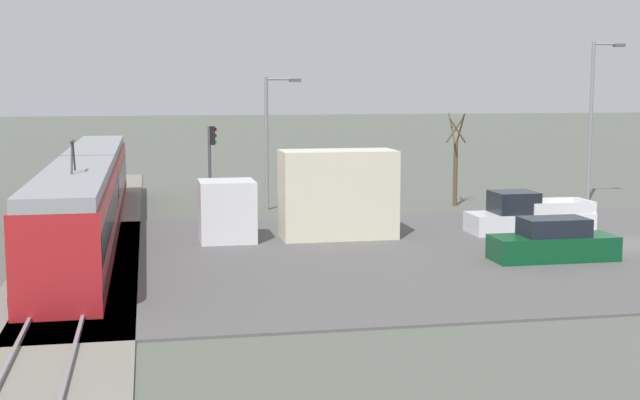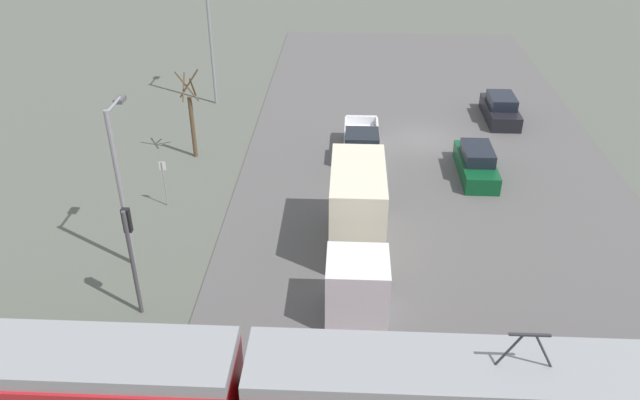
# 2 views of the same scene
# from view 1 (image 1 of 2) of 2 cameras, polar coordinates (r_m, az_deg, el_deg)

# --- Properties ---
(ground_plane) EXTENTS (320.00, 320.00, 0.00)m
(ground_plane) POSITION_cam_1_polar(r_m,az_deg,el_deg) (38.99, 18.89, -2.83)
(ground_plane) COLOR #565B51
(road_surface) EXTENTS (20.58, 46.54, 0.08)m
(road_surface) POSITION_cam_1_polar(r_m,az_deg,el_deg) (38.98, 18.89, -2.77)
(road_surface) COLOR #565454
(road_surface) RESTS_ON ground
(rail_bed) EXTENTS (66.43, 4.40, 0.22)m
(rail_bed) POSITION_cam_1_polar(r_m,az_deg,el_deg) (33.98, -15.25, -4.08)
(rail_bed) COLOR gray
(rail_bed) RESTS_ON ground
(light_rail_tram) EXTENTS (30.64, 2.60, 4.60)m
(light_rail_tram) POSITION_cam_1_polar(r_m,az_deg,el_deg) (40.96, -14.59, 0.30)
(light_rail_tram) COLOR #B21E23
(light_rail_tram) RESTS_ON ground
(box_truck) EXTENTS (2.33, 8.40, 3.78)m
(box_truck) POSITION_cam_1_polar(r_m,az_deg,el_deg) (38.17, -0.56, 0.13)
(box_truck) COLOR silver
(box_truck) RESTS_ON ground
(pickup_truck) EXTENTS (1.99, 5.53, 1.85)m
(pickup_truck) POSITION_cam_1_polar(r_m,az_deg,el_deg) (40.93, 13.11, -1.05)
(pickup_truck) COLOR silver
(pickup_truck) RESTS_ON ground
(sedan_car_1) EXTENTS (1.76, 4.72, 1.61)m
(sedan_car_1) POSITION_cam_1_polar(r_m,az_deg,el_deg) (34.76, 14.71, -2.65)
(sedan_car_1) COLOR #0C4723
(sedan_car_1) RESTS_ON ground
(traffic_light_pole) EXTENTS (0.28, 0.47, 4.55)m
(traffic_light_pole) POSITION_cam_1_polar(r_m,az_deg,el_deg) (45.79, -6.98, 2.75)
(traffic_light_pole) COLOR #47474C
(traffic_light_pole) RESTS_ON ground
(street_tree) EXTENTS (1.20, 1.00, 5.11)m
(street_tree) POSITION_cam_1_polar(r_m,az_deg,el_deg) (49.48, 8.67, 2.30)
(street_tree) COLOR brown
(street_tree) RESTS_ON ground
(street_lamp_near_crossing) EXTENTS (0.36, 1.95, 7.05)m
(street_lamp_near_crossing) POSITION_cam_1_polar(r_m,az_deg,el_deg) (47.30, -3.17, 4.34)
(street_lamp_near_crossing) COLOR gray
(street_lamp_near_crossing) RESTS_ON ground
(street_lamp_mid_block) EXTENTS (0.36, 1.95, 9.03)m
(street_lamp_mid_block) POSITION_cam_1_polar(r_m,az_deg,el_deg) (53.05, 17.14, 5.46)
(street_lamp_mid_block) COLOR gray
(street_lamp_mid_block) RESTS_ON ground
(no_parking_sign) EXTENTS (0.32, 0.08, 2.40)m
(no_parking_sign) POSITION_cam_1_polar(r_m,az_deg,el_deg) (48.18, 2.38, 1.21)
(no_parking_sign) COLOR gray
(no_parking_sign) RESTS_ON ground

